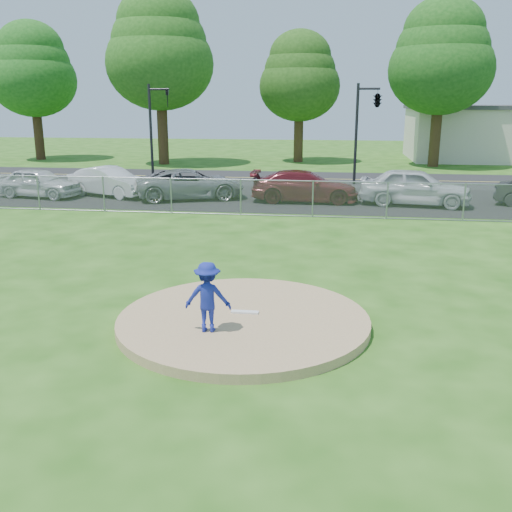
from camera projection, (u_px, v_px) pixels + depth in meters
The scene contains 20 objects.
ground at pixel (284, 227), 21.84m from camera, with size 120.00×120.00×0.00m, color #215111.
pitchers_mound at pixel (244, 321), 12.26m from camera, with size 5.40×5.40×0.20m, color #A5855A.
pitching_rubber at pixel (245, 312), 12.42m from camera, with size 0.60×0.15×0.04m, color white.
chain_link_fence at pixel (288, 199), 23.56m from camera, with size 40.00×0.06×1.50m, color gray.
parking_lot at pixel (296, 199), 28.06m from camera, with size 50.00×8.00×0.01m, color black.
street at pixel (304, 179), 35.22m from camera, with size 60.00×7.00×0.01m, color black.
commercial_building at pixel (512, 133), 45.96m from camera, with size 16.40×9.40×4.30m.
tree_far_left at pixel (32, 69), 44.82m from camera, with size 6.72×6.72×10.74m.
tree_left at pixel (159, 49), 41.17m from camera, with size 7.84×7.84×12.53m.
tree_center at pixel (300, 76), 43.21m from camera, with size 6.16×6.16×9.84m.
tree_right at pixel (442, 56), 39.68m from camera, with size 7.28×7.28×11.63m.
traffic_signal_left at pixel (154, 123), 33.56m from camera, with size 1.28×0.20×5.60m.
traffic_signal_center at pixel (375, 102), 31.58m from camera, with size 1.42×2.48×5.60m.
pitcher at pixel (208, 297), 11.29m from camera, with size 0.92×0.53×1.43m, color navy.
traffic_cone at pixel (156, 193), 27.38m from camera, with size 0.36×0.36×0.69m, color #DE5E0B.
parked_car_silver at pixel (39, 183), 28.27m from camera, with size 1.70×4.24×1.44m, color silver.
parked_car_white at pixel (109, 182), 28.59m from camera, with size 1.53×4.40×1.45m, color silver.
parked_car_gray at pixel (191, 184), 27.79m from camera, with size 2.40×5.22×1.45m, color slate.
parked_car_darkred at pixel (305, 186), 27.00m from camera, with size 2.06×5.06×1.47m, color maroon.
parked_car_pearl at pixel (415, 187), 26.08m from camera, with size 2.00×4.98×1.70m, color silver.
Camera 1 is at (1.81, -11.32, 4.68)m, focal length 40.00 mm.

